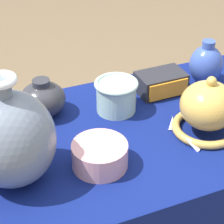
{
  "coord_description": "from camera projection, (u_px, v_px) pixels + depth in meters",
  "views": [
    {
      "loc": [
        -0.35,
        -0.86,
        1.41
      ],
      "look_at": [
        -0.01,
        -0.04,
        0.82
      ],
      "focal_mm": 70.0,
      "sensor_mm": 36.0,
      "label": 1
    }
  ],
  "objects": [
    {
      "name": "display_table",
      "position": [
        111.0,
        163.0,
        1.2
      ],
      "size": [
        1.14,
        0.57,
        0.72
      ],
      "color": "olive",
      "rests_on": "ground_plane"
    },
    {
      "name": "vase_tall_bulbous",
      "position": [
        11.0,
        138.0,
        0.96
      ],
      "size": [
        0.2,
        0.2,
        0.27
      ],
      "color": "slate",
      "rests_on": "display_table"
    },
    {
      "name": "vase_dome_bell",
      "position": [
        207.0,
        110.0,
        1.14
      ],
      "size": [
        0.19,
        0.2,
        0.17
      ],
      "color": "gold",
      "rests_on": "display_table"
    },
    {
      "name": "mosaic_tile_box",
      "position": [
        161.0,
        83.0,
        1.33
      ],
      "size": [
        0.15,
        0.1,
        0.06
      ],
      "rotation": [
        0.0,
        0.0,
        0.01
      ],
      "color": "#232328",
      "rests_on": "display_table"
    },
    {
      "name": "jar_round_charcoal",
      "position": [
        43.0,
        99.0,
        1.22
      ],
      "size": [
        0.13,
        0.13,
        0.11
      ],
      "color": "#2D2D33",
      "rests_on": "display_table"
    },
    {
      "name": "cup_wide_celadon",
      "position": [
        116.0,
        95.0,
        1.24
      ],
      "size": [
        0.12,
        0.12,
        0.09
      ],
      "color": "#A8CCB7",
      "rests_on": "display_table"
    },
    {
      "name": "pot_squat_rose",
      "position": [
        100.0,
        155.0,
        1.04
      ],
      "size": [
        0.14,
        0.14,
        0.06
      ],
      "primitive_type": "cylinder",
      "color": "#D19399",
      "rests_on": "display_table"
    },
    {
      "name": "jar_round_cobalt",
      "position": [
        206.0,
        64.0,
        1.36
      ],
      "size": [
        0.1,
        0.1,
        0.14
      ],
      "color": "#3851A8",
      "rests_on": "display_table"
    }
  ]
}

